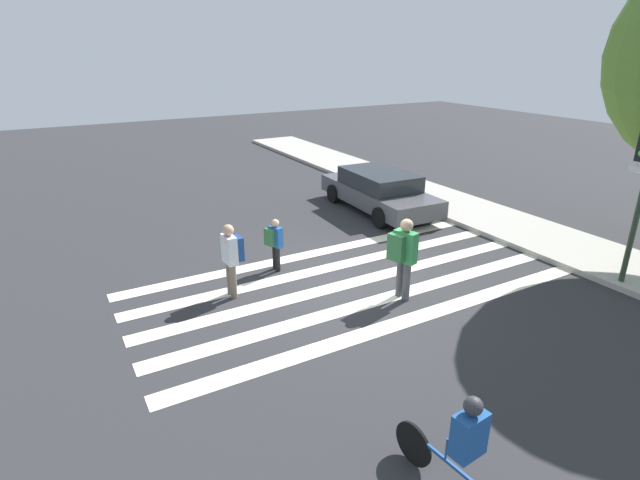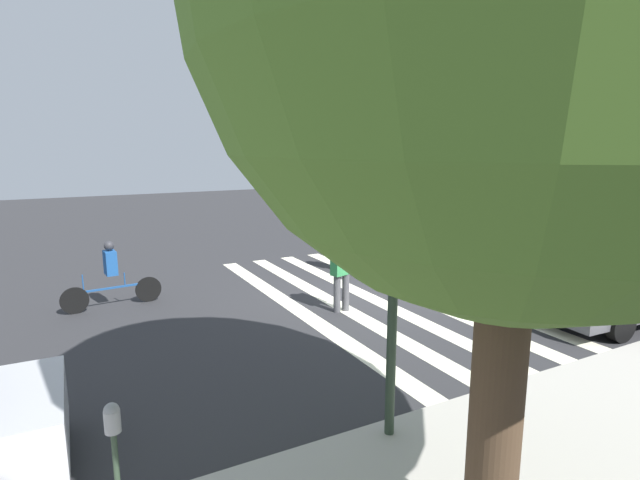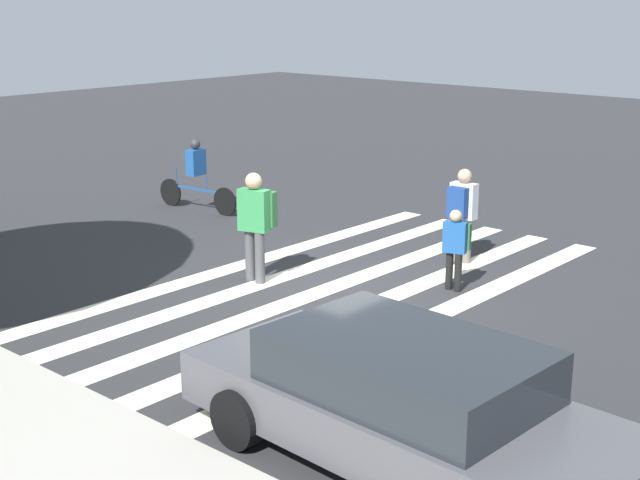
% 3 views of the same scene
% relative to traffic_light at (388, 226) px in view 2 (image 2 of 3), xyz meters
% --- Properties ---
extents(ground_plane, '(60.00, 60.00, 0.00)m').
position_rel_traffic_light_xyz_m(ground_plane, '(-3.19, -5.14, -2.77)').
color(ground_plane, '#2D2D30').
extents(sidewalk_curb, '(36.00, 2.50, 0.14)m').
position_rel_traffic_light_xyz_m(sidewalk_curb, '(-3.19, 1.11, -2.70)').
color(sidewalk_curb, '#ADA89E').
rests_on(sidewalk_curb, ground_plane).
extents(crosswalk_stripes, '(4.38, 10.00, 0.01)m').
position_rel_traffic_light_xyz_m(crosswalk_stripes, '(-3.19, -5.14, -2.77)').
color(crosswalk_stripes, '#F2EDCC').
rests_on(crosswalk_stripes, ground_plane).
extents(traffic_light, '(0.60, 0.50, 3.95)m').
position_rel_traffic_light_xyz_m(traffic_light, '(0.00, 0.00, 0.00)').
color(traffic_light, '#283828').
rests_on(traffic_light, ground_plane).
extents(parking_meter, '(0.15, 0.15, 1.37)m').
position_rel_traffic_light_xyz_m(parking_meter, '(3.18, 0.14, -1.75)').
color(parking_meter, '#283828').
rests_on(parking_meter, ground_plane).
extents(pedestrian_adult_yellow_jacket, '(0.47, 0.39, 1.66)m').
position_rel_traffic_light_xyz_m(pedestrian_adult_yellow_jacket, '(-3.96, -7.69, -1.80)').
color(pedestrian_adult_yellow_jacket, '#6B6051').
rests_on(pedestrian_adult_yellow_jacket, ground_plane).
extents(pedestrian_adult_tall_backpack, '(0.40, 0.37, 1.31)m').
position_rel_traffic_light_xyz_m(pedestrian_adult_tall_backpack, '(-4.73, -6.34, -2.00)').
color(pedestrian_adult_tall_backpack, black).
rests_on(pedestrian_adult_tall_backpack, ground_plane).
extents(pedestrian_adult_blue_shirt, '(0.54, 0.50, 1.81)m').
position_rel_traffic_light_xyz_m(pedestrian_adult_blue_shirt, '(-2.05, -4.58, -1.71)').
color(pedestrian_adult_blue_shirt, '#4C4C51').
rests_on(pedestrian_adult_blue_shirt, ground_plane).
extents(cyclist_mid_street, '(2.21, 0.42, 1.57)m').
position_rel_traffic_light_xyz_m(cyclist_mid_street, '(2.50, -7.25, -1.91)').
color(cyclist_mid_street, black).
rests_on(cyclist_mid_street, ground_plane).
extents(car_parked_dark_suv, '(4.83, 2.18, 1.33)m').
position_rel_traffic_light_xyz_m(car_parked_dark_suv, '(-7.37, -1.33, -2.08)').
color(car_parked_dark_suv, '#4C4C51').
rests_on(car_parked_dark_suv, ground_plane).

